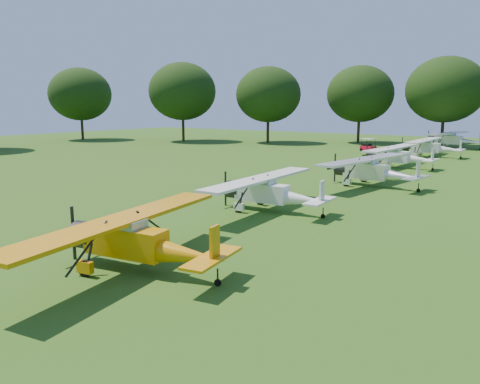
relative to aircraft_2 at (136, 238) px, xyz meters
The scene contains 9 objects.
ground 5.57m from the aircraft_2, 101.47° to the left, with size 160.00×160.00×0.00m, color #224B12.
tree_belt 9.10m from the aircraft_2, 65.60° to the left, with size 137.36×130.27×14.52m.
aircraft_2 is the anchor object (origin of this frame).
aircraft_3 11.06m from the aircraft_2, 96.42° to the left, with size 6.52×10.38×2.04m.
aircraft_4 22.44m from the aircraft_2, 88.49° to the left, with size 7.08×11.23×2.20m.
aircraft_5 34.17m from the aircraft_2, 91.94° to the left, with size 6.75×10.74×2.12m.
aircraft_6 46.08m from the aircraft_2, 91.33° to the left, with size 6.91×10.96×2.17m.
aircraft_7 59.56m from the aircraft_2, 91.18° to the left, with size 7.59×12.01×2.36m.
golf_cart 49.52m from the aircraft_2, 100.88° to the left, with size 2.24×1.84×1.67m.
Camera 1 is at (13.31, -16.27, 5.83)m, focal length 35.00 mm.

